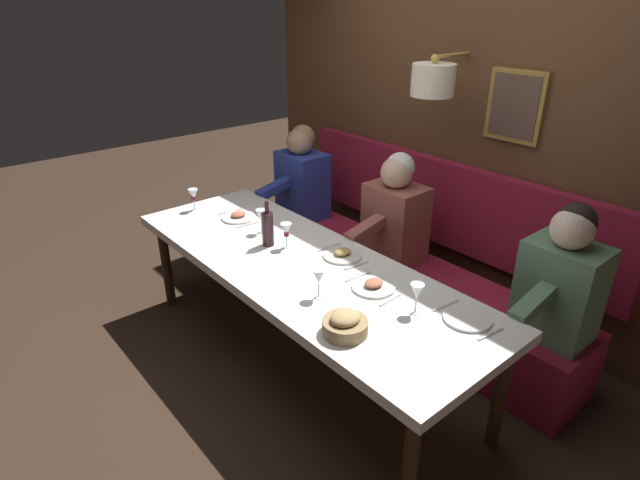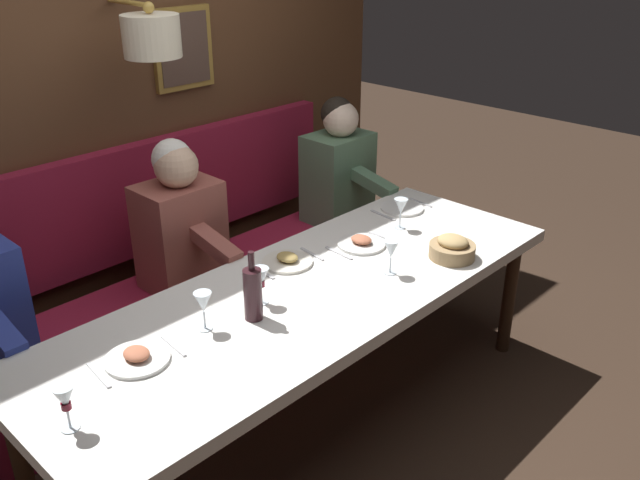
{
  "view_description": "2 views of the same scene",
  "coord_description": "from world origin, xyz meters",
  "px_view_note": "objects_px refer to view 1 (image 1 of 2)",
  "views": [
    {
      "loc": [
        -1.66,
        -2.15,
        2.2
      ],
      "look_at": [
        0.05,
        -0.13,
        0.92
      ],
      "focal_mm": 28.74,
      "sensor_mm": 36.0,
      "label": 1
    },
    {
      "loc": [
        -1.83,
        1.83,
        2.2
      ],
      "look_at": [
        0.05,
        -0.13,
        0.92
      ],
      "focal_mm": 38.04,
      "sensor_mm": 36.0,
      "label": 2
    }
  ],
  "objects_px": {
    "diner_nearest": "(562,278)",
    "bread_bowl": "(345,324)",
    "diner_near": "(395,212)",
    "diner_middle": "(302,176)",
    "wine_glass_3": "(261,216)",
    "wine_glass_0": "(319,278)",
    "wine_glass_1": "(286,231)",
    "wine_glass_2": "(193,195)",
    "dining_table": "(300,271)",
    "wine_bottle": "(268,228)",
    "wine_glass_4": "(417,292)"
  },
  "relations": [
    {
      "from": "wine_glass_2",
      "to": "wine_glass_4",
      "type": "distance_m",
      "value": 1.97
    },
    {
      "from": "diner_nearest",
      "to": "bread_bowl",
      "type": "relative_size",
      "value": 3.6
    },
    {
      "from": "dining_table",
      "to": "diner_near",
      "type": "distance_m",
      "value": 0.89
    },
    {
      "from": "diner_middle",
      "to": "bread_bowl",
      "type": "xyz_separation_m",
      "value": [
        -1.16,
        -1.79,
        -0.03
      ]
    },
    {
      "from": "wine_glass_0",
      "to": "dining_table",
      "type": "bearing_deg",
      "value": 66.01
    },
    {
      "from": "diner_nearest",
      "to": "wine_glass_3",
      "type": "relative_size",
      "value": 4.82
    },
    {
      "from": "wine_glass_1",
      "to": "wine_glass_4",
      "type": "distance_m",
      "value": 1.02
    },
    {
      "from": "diner_near",
      "to": "diner_middle",
      "type": "height_order",
      "value": "same"
    },
    {
      "from": "wine_glass_0",
      "to": "wine_glass_3",
      "type": "bearing_deg",
      "value": 75.0
    },
    {
      "from": "diner_near",
      "to": "wine_glass_4",
      "type": "height_order",
      "value": "diner_near"
    },
    {
      "from": "diner_near",
      "to": "wine_bottle",
      "type": "relative_size",
      "value": 2.64
    },
    {
      "from": "wine_glass_3",
      "to": "wine_glass_4",
      "type": "distance_m",
      "value": 1.31
    },
    {
      "from": "diner_middle",
      "to": "diner_nearest",
      "type": "bearing_deg",
      "value": -90.0
    },
    {
      "from": "wine_glass_2",
      "to": "wine_glass_3",
      "type": "xyz_separation_m",
      "value": [
        0.16,
        -0.65,
        0.0
      ]
    },
    {
      "from": "diner_middle",
      "to": "wine_bottle",
      "type": "xyz_separation_m",
      "value": [
        -0.89,
        -0.78,
        0.04
      ]
    },
    {
      "from": "diner_middle",
      "to": "wine_glass_3",
      "type": "distance_m",
      "value": 1.0
    },
    {
      "from": "diner_nearest",
      "to": "diner_middle",
      "type": "height_order",
      "value": "same"
    },
    {
      "from": "wine_glass_1",
      "to": "bread_bowl",
      "type": "bearing_deg",
      "value": -110.4
    },
    {
      "from": "bread_bowl",
      "to": "diner_near",
      "type": "bearing_deg",
      "value": 32.45
    },
    {
      "from": "dining_table",
      "to": "wine_glass_4",
      "type": "bearing_deg",
      "value": -81.87
    },
    {
      "from": "wine_glass_0",
      "to": "wine_glass_2",
      "type": "bearing_deg",
      "value": 87.1
    },
    {
      "from": "diner_nearest",
      "to": "wine_glass_3",
      "type": "distance_m",
      "value": 1.86
    },
    {
      "from": "wine_glass_2",
      "to": "dining_table",
      "type": "bearing_deg",
      "value": -85.78
    },
    {
      "from": "dining_table",
      "to": "diner_middle",
      "type": "distance_m",
      "value": 1.41
    },
    {
      "from": "dining_table",
      "to": "bread_bowl",
      "type": "bearing_deg",
      "value": -111.74
    },
    {
      "from": "diner_middle",
      "to": "wine_glass_3",
      "type": "relative_size",
      "value": 4.82
    },
    {
      "from": "diner_near",
      "to": "diner_nearest",
      "type": "bearing_deg",
      "value": -90.0
    },
    {
      "from": "wine_glass_2",
      "to": "bread_bowl",
      "type": "xyz_separation_m",
      "value": [
        -0.19,
        -1.86,
        -0.07
      ]
    },
    {
      "from": "diner_middle",
      "to": "bread_bowl",
      "type": "distance_m",
      "value": 2.14
    },
    {
      "from": "wine_glass_3",
      "to": "bread_bowl",
      "type": "height_order",
      "value": "wine_glass_3"
    },
    {
      "from": "wine_bottle",
      "to": "wine_glass_4",
      "type": "bearing_deg",
      "value": -83.84
    },
    {
      "from": "wine_glass_3",
      "to": "wine_bottle",
      "type": "height_order",
      "value": "wine_bottle"
    },
    {
      "from": "diner_nearest",
      "to": "diner_near",
      "type": "relative_size",
      "value": 1.0
    },
    {
      "from": "wine_glass_0",
      "to": "wine_glass_4",
      "type": "relative_size",
      "value": 1.0
    },
    {
      "from": "diner_middle",
      "to": "wine_glass_1",
      "type": "distance_m",
      "value": 1.2
    },
    {
      "from": "diner_middle",
      "to": "wine_glass_3",
      "type": "xyz_separation_m",
      "value": [
        -0.81,
        -0.59,
        0.04
      ]
    },
    {
      "from": "wine_glass_0",
      "to": "wine_glass_2",
      "type": "height_order",
      "value": "same"
    },
    {
      "from": "diner_nearest",
      "to": "bread_bowl",
      "type": "height_order",
      "value": "diner_nearest"
    },
    {
      "from": "wine_glass_1",
      "to": "wine_glass_2",
      "type": "relative_size",
      "value": 1.0
    },
    {
      "from": "wine_glass_2",
      "to": "diner_near",
      "type": "bearing_deg",
      "value": -49.19
    },
    {
      "from": "dining_table",
      "to": "diner_near",
      "type": "xyz_separation_m",
      "value": [
        0.88,
        0.04,
        0.14
      ]
    },
    {
      "from": "diner_near",
      "to": "wine_glass_1",
      "type": "height_order",
      "value": "diner_near"
    },
    {
      "from": "diner_near",
      "to": "wine_glass_4",
      "type": "bearing_deg",
      "value": -132.52
    },
    {
      "from": "diner_near",
      "to": "wine_glass_2",
      "type": "relative_size",
      "value": 4.82
    },
    {
      "from": "dining_table",
      "to": "wine_bottle",
      "type": "xyz_separation_m",
      "value": [
        -0.01,
        0.32,
        0.18
      ]
    },
    {
      "from": "diner_nearest",
      "to": "wine_bottle",
      "type": "relative_size",
      "value": 2.64
    },
    {
      "from": "wine_glass_0",
      "to": "diner_middle",
      "type": "bearing_deg",
      "value": 54.49
    },
    {
      "from": "diner_middle",
      "to": "wine_glass_2",
      "type": "relative_size",
      "value": 4.82
    },
    {
      "from": "diner_near",
      "to": "wine_glass_4",
      "type": "distance_m",
      "value": 1.14
    },
    {
      "from": "diner_middle",
      "to": "wine_bottle",
      "type": "bearing_deg",
      "value": -138.84
    }
  ]
}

